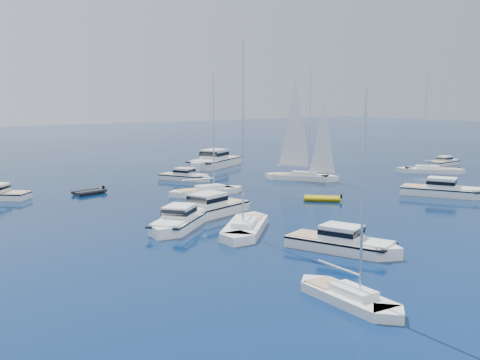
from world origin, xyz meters
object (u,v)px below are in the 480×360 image
(sailboat_fore, at_px, (349,302))
(tender_yellow, at_px, (322,201))
(motor_cruiser_right, at_px, (443,196))
(motor_cruiser_near, at_px, (343,251))

(sailboat_fore, relative_size, tender_yellow, 2.95)
(motor_cruiser_right, bearing_deg, sailboat_fore, 0.60)
(tender_yellow, bearing_deg, motor_cruiser_right, -68.98)
(motor_cruiser_right, bearing_deg, tender_yellow, -51.23)
(motor_cruiser_right, xyz_separation_m, sailboat_fore, (-34.00, -17.28, 0.00))
(motor_cruiser_near, distance_m, motor_cruiser_right, 28.14)
(motor_cruiser_near, height_order, motor_cruiser_right, motor_cruiser_right)
(motor_cruiser_near, xyz_separation_m, motor_cruiser_right, (26.42, 9.69, 0.00))
(motor_cruiser_near, relative_size, sailboat_fore, 0.77)
(motor_cruiser_right, relative_size, tender_yellow, 2.48)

